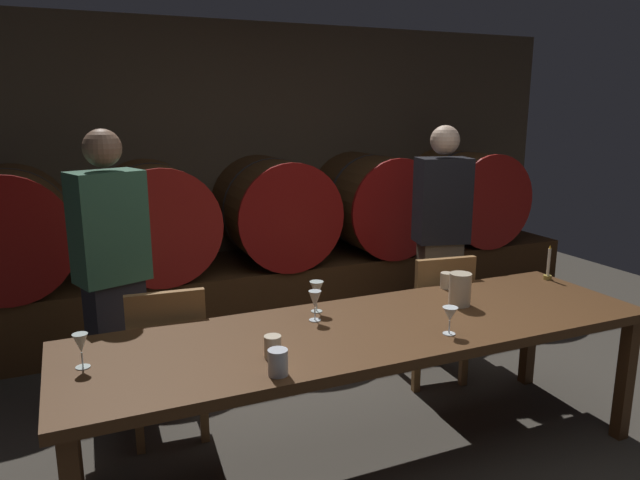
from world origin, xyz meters
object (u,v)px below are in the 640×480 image
(dining_table, at_px, (370,338))
(cup_center, at_px, (273,347))
(chair_left, at_px, (167,356))
(wine_glass_center_right, at_px, (317,290))
(candle_center, at_px, (548,270))
(pitcher, at_px, (460,289))
(chair_right, at_px, (436,312))
(guest_right, at_px, (441,236))
(cup_right, at_px, (447,280))
(wine_glass_far_right, at_px, (450,315))
(wine_glass_center_left, at_px, (315,300))
(wine_barrel_far_right, at_px, (462,196))
(wine_glass_far_left, at_px, (81,344))
(guest_left, at_px, (113,274))
(cup_left, at_px, (278,362))
(wine_barrel_far_left, at_px, (10,229))
(wine_barrel_center, at_px, (273,210))
(wine_barrel_right, at_px, (372,202))
(wine_barrel_left, at_px, (153,218))

(dining_table, xyz_separation_m, cup_center, (-0.56, -0.16, 0.11))
(chair_left, xyz_separation_m, wine_glass_center_right, (0.73, -0.34, 0.37))
(candle_center, relative_size, wine_glass_center_right, 1.34)
(cup_center, bearing_deg, pitcher, 11.73)
(wine_glass_center_right, bearing_deg, chair_right, 18.30)
(guest_right, bearing_deg, cup_right, 71.48)
(dining_table, height_order, guest_right, guest_right)
(pitcher, bearing_deg, wine_glass_far_right, -132.84)
(chair_left, distance_m, wine_glass_center_right, 0.89)
(wine_glass_center_left, distance_m, cup_center, 0.48)
(wine_barrel_far_right, xyz_separation_m, wine_glass_far_left, (-3.56, -2.19, -0.10))
(chair_right, distance_m, guest_right, 0.76)
(guest_left, distance_m, cup_center, 1.31)
(chair_right, height_order, wine_glass_center_right, wine_glass_center_right)
(chair_left, xyz_separation_m, cup_left, (0.30, -0.96, 0.31))
(chair_right, bearing_deg, cup_right, 73.44)
(chair_right, distance_m, guest_left, 2.02)
(wine_glass_far_left, bearing_deg, wine_barrel_far_left, 100.06)
(wine_barrel_far_left, relative_size, pitcher, 5.35)
(wine_barrel_center, relative_size, cup_right, 10.30)
(wine_barrel_center, height_order, candle_center, wine_barrel_center)
(candle_center, bearing_deg, cup_center, -167.95)
(cup_right, bearing_deg, wine_barrel_center, 102.79)
(guest_left, xyz_separation_m, wine_glass_far_right, (1.41, -1.27, -0.02))
(wine_barrel_far_right, relative_size, wine_glass_center_left, 6.14)
(wine_barrel_far_left, relative_size, wine_barrel_right, 1.00)
(wine_glass_center_left, distance_m, wine_glass_center_right, 0.13)
(wine_barrel_far_left, distance_m, guest_right, 3.13)
(candle_center, bearing_deg, cup_right, 171.31)
(guest_left, distance_m, cup_right, 1.94)
(wine_barrel_right, height_order, chair_left, wine_barrel_right)
(pitcher, xyz_separation_m, wine_glass_center_left, (-0.81, 0.10, 0.02))
(candle_center, relative_size, cup_center, 2.23)
(wine_barrel_left, relative_size, candle_center, 4.32)
(wine_barrel_far_left, xyz_separation_m, wine_barrel_right, (2.94, 0.00, 0.00))
(wine_barrel_center, xyz_separation_m, cup_right, (0.43, -1.89, -0.15))
(cup_center, bearing_deg, candle_center, 12.05)
(wine_barrel_right, relative_size, wine_barrel_far_right, 1.00)
(chair_right, bearing_deg, wine_barrel_far_right, -123.31)
(candle_center, height_order, wine_glass_far_left, candle_center)
(cup_left, bearing_deg, wine_glass_far_left, 151.63)
(wine_glass_center_right, bearing_deg, wine_barrel_far_left, 128.22)
(cup_center, bearing_deg, wine_glass_far_left, 163.51)
(wine_barrel_far_left, height_order, wine_glass_far_right, wine_barrel_far_left)
(chair_left, height_order, wine_glass_center_left, wine_glass_center_left)
(wine_barrel_far_right, distance_m, wine_glass_center_left, 3.22)
(guest_right, xyz_separation_m, cup_center, (-1.78, -1.32, -0.06))
(guest_right, bearing_deg, chair_right, 67.85)
(cup_left, bearing_deg, wine_barrel_far_right, 42.29)
(dining_table, relative_size, cup_left, 27.29)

